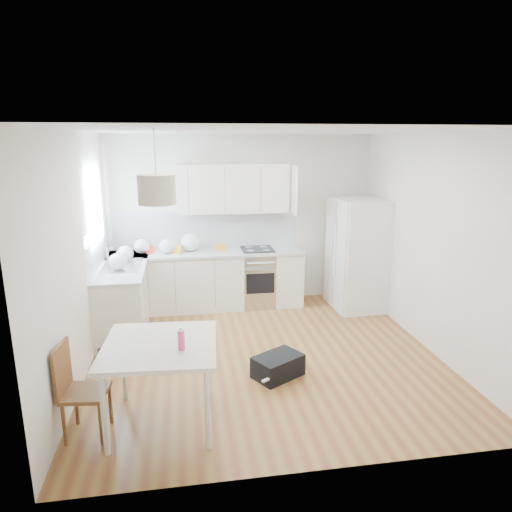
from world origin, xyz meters
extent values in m
plane|color=brown|center=(0.00, 0.00, 0.00)|extent=(4.20, 4.20, 0.00)
plane|color=white|center=(0.00, 0.00, 2.70)|extent=(4.20, 4.20, 0.00)
plane|color=beige|center=(0.00, 2.10, 1.35)|extent=(4.20, 0.00, 4.20)
plane|color=beige|center=(-2.10, 0.00, 1.35)|extent=(0.00, 4.20, 4.20)
plane|color=beige|center=(2.10, 0.00, 1.35)|extent=(0.00, 4.20, 4.20)
cube|color=#BFE0F9|center=(-2.09, 1.15, 1.75)|extent=(0.02, 1.00, 1.00)
cube|color=white|center=(-0.60, 1.80, 0.44)|extent=(3.00, 0.60, 0.88)
cube|color=white|center=(-1.80, 1.20, 0.44)|extent=(0.60, 1.80, 0.88)
cube|color=#B5B8BA|center=(-0.60, 1.80, 0.90)|extent=(3.02, 0.64, 0.04)
cube|color=#B5B8BA|center=(-1.80, 1.20, 0.90)|extent=(0.64, 1.82, 0.04)
cube|color=white|center=(-0.60, 2.09, 1.21)|extent=(3.00, 0.01, 0.58)
cube|color=white|center=(-2.09, 1.20, 1.21)|extent=(0.01, 1.80, 0.58)
cube|color=white|center=(-0.15, 1.94, 1.88)|extent=(1.70, 0.32, 0.75)
cube|color=beige|center=(-1.20, -1.22, 0.78)|extent=(1.09, 1.09, 0.04)
cylinder|color=white|center=(-1.65, -1.62, 0.38)|extent=(0.05, 0.05, 0.76)
cylinder|color=white|center=(-0.80, -1.68, 0.38)|extent=(0.05, 0.05, 0.76)
cylinder|color=white|center=(-1.59, -0.76, 0.38)|extent=(0.05, 0.05, 0.76)
cylinder|color=white|center=(-0.74, -0.82, 0.38)|extent=(0.05, 0.05, 0.76)
cylinder|color=#D83C72|center=(-1.00, -1.38, 0.91)|extent=(0.06, 0.06, 0.21)
cube|color=black|center=(0.05, -0.55, 0.12)|extent=(0.64, 0.57, 0.25)
cylinder|color=beige|center=(-1.16, -1.06, 2.18)|extent=(0.37, 0.37, 0.26)
ellipsoid|color=white|center=(-1.58, 1.83, 1.03)|extent=(0.25, 0.21, 0.22)
ellipsoid|color=white|center=(-1.20, 1.77, 1.03)|extent=(0.25, 0.21, 0.22)
ellipsoid|color=white|center=(-0.84, 1.87, 1.06)|extent=(0.31, 0.26, 0.28)
ellipsoid|color=white|center=(-1.78, 1.44, 1.03)|extent=(0.23, 0.20, 0.21)
ellipsoid|color=white|center=(-1.82, 0.95, 1.03)|extent=(0.25, 0.21, 0.22)
cube|color=orange|center=(-0.38, 1.84, 0.97)|extent=(0.15, 0.09, 0.10)
cube|color=orange|center=(-1.07, 1.77, 0.98)|extent=(0.20, 0.16, 0.12)
cube|color=red|center=(-1.47, 1.85, 0.97)|extent=(0.17, 0.15, 0.10)
camera|label=1|loc=(-0.94, -5.13, 2.59)|focal=32.00mm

